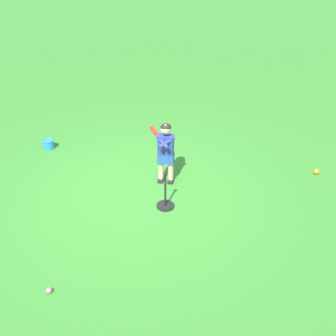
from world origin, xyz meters
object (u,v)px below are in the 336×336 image
play_ball_midfield (49,290)px  batting_tee (165,201)px  play_ball_by_bucket (316,171)px  toy_bucket (49,144)px  child_batter (165,148)px

play_ball_midfield → batting_tee: (-1.61, -1.54, 0.07)m
play_ball_midfield → play_ball_by_bucket: 4.87m
play_ball_by_bucket → toy_bucket: size_ratio=0.47×
play_ball_midfield → toy_bucket: (0.43, -3.68, 0.06)m
toy_bucket → play_ball_midfield: bearing=96.7°
child_batter → batting_tee: bearing=83.4°
child_batter → play_ball_midfield: child_batter is taller
play_ball_midfield → play_ball_by_bucket: (-4.37, -2.15, 0.01)m
play_ball_midfield → batting_tee: size_ratio=0.12×
play_ball_by_bucket → child_batter: bearing=-2.2°
child_batter → batting_tee: (0.08, 0.72, -0.55)m
play_ball_midfield → toy_bucket: size_ratio=0.34×
toy_bucket → play_ball_by_bucket: bearing=162.4°
child_batter → play_ball_midfield: 2.89m
child_batter → play_ball_midfield: size_ratio=14.62×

